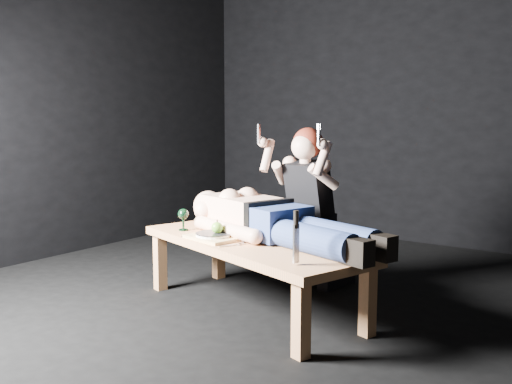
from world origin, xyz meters
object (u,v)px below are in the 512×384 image
Objects in this scene: serving_tray at (214,237)px; carving_knife at (296,238)px; kneeling_woman at (315,207)px; goblet at (183,220)px; lying_man at (275,216)px; table at (251,275)px.

serving_tray is 0.81m from carving_knife.
kneeling_woman is at bearing 131.54° from carving_knife.
goblet is (-0.35, 0.10, 0.07)m from serving_tray.
kneeling_woman is (-0.00, 0.51, -0.00)m from lying_man.
table is 0.34m from serving_tray.
table is 4.90× the size of serving_tray.
table is 5.76× the size of carving_knife.
lying_man reaches higher than table.
serving_tray is at bearing -136.30° from table.
kneeling_woman reaches higher than serving_tray.
goblet is at bearing -161.71° from table.
lying_man is 0.68m from goblet.
serving_tray is at bearing 178.98° from carving_knife.
table is at bearing -90.34° from kneeling_woman.
carving_knife is at bearing -30.03° from lying_man.
kneeling_woman reaches higher than lying_man.
goblet is at bearing 179.78° from carving_knife.
table is 0.40m from lying_man.
kneeling_woman is 7.81× the size of goblet.
carving_knife is (0.45, -0.99, 0.00)m from kneeling_woman.
kneeling_woman is 0.92m from goblet.
lying_man is 0.41m from serving_tray.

